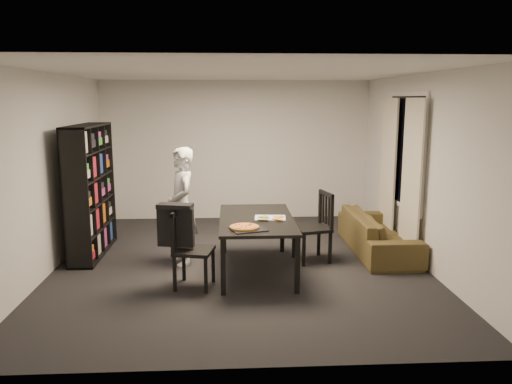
{
  "coord_description": "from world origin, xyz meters",
  "views": [
    {
      "loc": [
        -0.15,
        -6.65,
        2.26
      ],
      "look_at": [
        0.21,
        -0.19,
        1.05
      ],
      "focal_mm": 35.0,
      "sensor_mm": 36.0,
      "label": 1
    }
  ],
  "objects": [
    {
      "name": "baking_tray",
      "position": [
        0.08,
        -0.88,
        0.73
      ],
      "size": [
        0.48,
        0.43,
        0.01
      ],
      "primitive_type": "cube",
      "rotation": [
        0.0,
        0.0,
        0.31
      ],
      "color": "black",
      "rests_on": "dining_table"
    },
    {
      "name": "bookshelf",
      "position": [
        -2.16,
        0.6,
        0.95
      ],
      "size": [
        0.35,
        1.5,
        1.9
      ],
      "primitive_type": "cube",
      "color": "black",
      "rests_on": "room"
    },
    {
      "name": "pepperoni_pizza",
      "position": [
        0.04,
        -0.86,
        0.75
      ],
      "size": [
        0.35,
        0.35,
        0.03
      ],
      "rotation": [
        0.0,
        0.0,
        -0.41
      ],
      "color": "#AE7B32",
      "rests_on": "dining_table"
    },
    {
      "name": "draped_jacket",
      "position": [
        -0.79,
        -0.78,
        0.79
      ],
      "size": [
        0.45,
        0.27,
        0.53
      ],
      "rotation": [
        0.0,
        0.0,
        1.37
      ],
      "color": "black",
      "rests_on": "chair_left"
    },
    {
      "name": "chair_left",
      "position": [
        -0.66,
        -0.81,
        0.54
      ],
      "size": [
        0.52,
        0.52,
        0.95
      ],
      "rotation": [
        0.0,
        0.0,
        1.37
      ],
      "color": "black",
      "rests_on": "room"
    },
    {
      "name": "window_frame",
      "position": [
        2.48,
        0.6,
        1.5
      ],
      "size": [
        0.03,
        1.52,
        1.72
      ],
      "primitive_type": "cube",
      "color": "white",
      "rests_on": "room"
    },
    {
      "name": "chair_right",
      "position": [
        1.11,
        0.1,
        0.56
      ],
      "size": [
        0.55,
        0.55,
        0.98
      ],
      "rotation": [
        0.0,
        0.0,
        -1.34
      ],
      "color": "black",
      "rests_on": "room"
    },
    {
      "name": "window_pane",
      "position": [
        2.48,
        0.6,
        1.5
      ],
      "size": [
        0.02,
        1.4,
        1.6
      ],
      "primitive_type": "cube",
      "color": "black",
      "rests_on": "room"
    },
    {
      "name": "kitchen_towel",
      "position": [
        0.39,
        -0.31,
        0.73
      ],
      "size": [
        0.42,
        0.33,
        0.01
      ],
      "primitive_type": "cube",
      "rotation": [
        0.0,
        0.0,
        -0.08
      ],
      "color": "white",
      "rests_on": "dining_table"
    },
    {
      "name": "curtain_left",
      "position": [
        2.4,
        0.08,
        1.15
      ],
      "size": [
        0.03,
        0.7,
        2.25
      ],
      "primitive_type": "cube",
      "color": "beige",
      "rests_on": "room"
    },
    {
      "name": "dining_table",
      "position": [
        0.21,
        -0.29,
        0.66
      ],
      "size": [
        0.96,
        1.73,
        0.72
      ],
      "color": "black",
      "rests_on": "room"
    },
    {
      "name": "sofa",
      "position": [
        2.07,
        0.44,
        0.29
      ],
      "size": [
        0.77,
        1.97,
        0.58
      ],
      "primitive_type": "imported",
      "rotation": [
        0.0,
        0.0,
        1.57
      ],
      "color": "#45341B",
      "rests_on": "room"
    },
    {
      "name": "person",
      "position": [
        -0.79,
        0.08,
        0.81
      ],
      "size": [
        0.55,
        0.68,
        1.62
      ],
      "primitive_type": "imported",
      "rotation": [
        0.0,
        0.0,
        -1.25
      ],
      "color": "silver",
      "rests_on": "room"
    },
    {
      "name": "curtain_right",
      "position": [
        2.4,
        1.12,
        1.15
      ],
      "size": [
        0.03,
        0.7,
        2.25
      ],
      "primitive_type": "cube",
      "color": "beige",
      "rests_on": "room"
    },
    {
      "name": "pizza_slices",
      "position": [
        0.4,
        -0.37,
        0.74
      ],
      "size": [
        0.46,
        0.43,
        0.01
      ],
      "primitive_type": null,
      "rotation": [
        0.0,
        0.0,
        -0.38
      ],
      "color": "#BB703A",
      "rests_on": "dining_table"
    },
    {
      "name": "room",
      "position": [
        0.0,
        0.0,
        1.3
      ],
      "size": [
        5.01,
        5.51,
        2.61
      ],
      "color": "black",
      "rests_on": "ground"
    }
  ]
}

